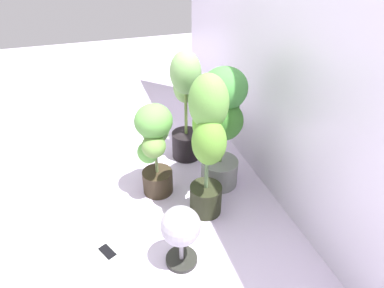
{
  "coord_description": "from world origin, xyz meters",
  "views": [
    {
      "loc": [
        1.81,
        -0.25,
        1.6
      ],
      "look_at": [
        -0.02,
        0.34,
        0.35
      ],
      "focal_mm": 31.31,
      "sensor_mm": 36.0,
      "label": 1
    }
  ],
  "objects_px": {
    "potted_plant_back_center": "(222,119)",
    "cell_phone": "(107,252)",
    "potted_plant_back_left": "(186,101)",
    "potted_plant_back_right": "(208,138)",
    "floor_fan": "(181,229)",
    "potted_plant_center": "(154,143)"
  },
  "relations": [
    {
      "from": "cell_phone",
      "to": "potted_plant_back_right",
      "type": "bearing_deg",
      "value": 164.82
    },
    {
      "from": "potted_plant_center",
      "to": "floor_fan",
      "type": "relative_size",
      "value": 1.76
    },
    {
      "from": "potted_plant_back_left",
      "to": "floor_fan",
      "type": "height_order",
      "value": "potted_plant_back_left"
    },
    {
      "from": "floor_fan",
      "to": "potted_plant_back_center",
      "type": "bearing_deg",
      "value": -104.43
    },
    {
      "from": "cell_phone",
      "to": "potted_plant_back_left",
      "type": "bearing_deg",
      "value": -159.43
    },
    {
      "from": "potted_plant_back_right",
      "to": "cell_phone",
      "type": "distance_m",
      "value": 0.89
    },
    {
      "from": "potted_plant_back_center",
      "to": "floor_fan",
      "type": "xyz_separation_m",
      "value": [
        0.58,
        -0.46,
        -0.28
      ]
    },
    {
      "from": "potted_plant_back_right",
      "to": "potted_plant_back_left",
      "type": "xyz_separation_m",
      "value": [
        -0.67,
        0.07,
        -0.09
      ]
    },
    {
      "from": "potted_plant_back_center",
      "to": "cell_phone",
      "type": "height_order",
      "value": "potted_plant_back_center"
    },
    {
      "from": "potted_plant_back_left",
      "to": "potted_plant_center",
      "type": "bearing_deg",
      "value": -41.83
    },
    {
      "from": "potted_plant_back_center",
      "to": "potted_plant_back_left",
      "type": "height_order",
      "value": "potted_plant_back_center"
    },
    {
      "from": "potted_plant_center",
      "to": "potted_plant_back_right",
      "type": "bearing_deg",
      "value": 39.58
    },
    {
      "from": "potted_plant_back_left",
      "to": "cell_phone",
      "type": "distance_m",
      "value": 1.2
    },
    {
      "from": "potted_plant_back_right",
      "to": "potted_plant_back_left",
      "type": "relative_size",
      "value": 1.09
    },
    {
      "from": "potted_plant_center",
      "to": "potted_plant_back_right",
      "type": "height_order",
      "value": "potted_plant_back_right"
    },
    {
      "from": "potted_plant_back_center",
      "to": "cell_phone",
      "type": "xyz_separation_m",
      "value": [
        0.39,
        -0.86,
        -0.54
      ]
    },
    {
      "from": "cell_phone",
      "to": "floor_fan",
      "type": "relative_size",
      "value": 0.41
    },
    {
      "from": "cell_phone",
      "to": "floor_fan",
      "type": "distance_m",
      "value": 0.51
    },
    {
      "from": "potted_plant_back_center",
      "to": "floor_fan",
      "type": "bearing_deg",
      "value": -38.45
    },
    {
      "from": "potted_plant_center",
      "to": "potted_plant_back_left",
      "type": "bearing_deg",
      "value": 138.17
    },
    {
      "from": "potted_plant_back_center",
      "to": "potted_plant_back_left",
      "type": "relative_size",
      "value": 1.0
    },
    {
      "from": "cell_phone",
      "to": "floor_fan",
      "type": "height_order",
      "value": "floor_fan"
    }
  ]
}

